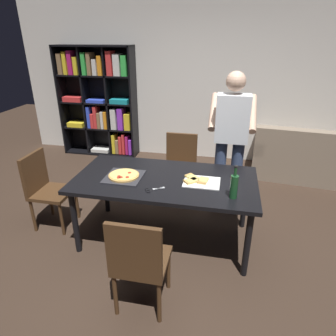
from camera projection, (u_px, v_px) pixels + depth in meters
name	position (u px, v px, depth m)	size (l,w,h in m)	color
ground_plane	(165.00, 237.00, 3.37)	(12.00, 12.00, 0.00)	#38281E
back_wall	(197.00, 79.00, 5.11)	(6.40, 0.10, 2.80)	silver
dining_table	(165.00, 184.00, 3.09)	(1.87, 0.96, 0.75)	black
chair_near_camera	(139.00, 260.00, 2.29)	(0.42, 0.42, 0.90)	#472D19
chair_far_side	(180.00, 163.00, 4.02)	(0.42, 0.42, 0.90)	#472D19
chair_left_end	(45.00, 186.00, 3.42)	(0.42, 0.42, 0.90)	#472D19
couch	(309.00, 160.00, 4.67)	(1.78, 1.03, 0.85)	gray
bookshelf	(100.00, 101.00, 5.40)	(1.40, 0.35, 1.95)	black
person_serving_pizza	(231.00, 137.00, 3.51)	(0.55, 0.54, 1.75)	#38476B
pepperoni_pizza_on_tray	(124.00, 176.00, 3.08)	(0.38, 0.38, 0.04)	#2D2D33
pizza_slices_on_towel	(199.00, 181.00, 2.98)	(0.37, 0.28, 0.03)	white
wine_bottle	(234.00, 186.00, 2.65)	(0.07, 0.07, 0.32)	#194723
kitchen_scissors	(152.00, 189.00, 2.83)	(0.19, 0.14, 0.01)	silver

